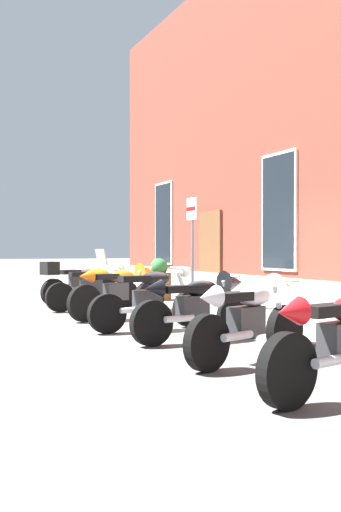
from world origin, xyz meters
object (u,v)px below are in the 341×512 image
Objects in this scene: motorcycle_orange_sport at (122,289)px; barrel_planter at (159,282)px; motorcycle_silver_touring at (76,281)px; motorcycle_black_naked at (151,299)px; parking_sign at (192,235)px; motorcycle_white_sport at (253,314)px; motorcycle_yellow_naked at (94,288)px; motorcycle_black_sport at (200,303)px.

motorcycle_orange_sport is 2.57m from barrel_planter.
motorcycle_silver_touring reaches higher than motorcycle_black_naked.
parking_sign is at bearing 137.24° from motorcycle_black_naked.
barrel_planter is at bearing 154.48° from motorcycle_black_naked.
motorcycle_white_sport is (2.86, 0.06, 0.06)m from motorcycle_black_naked.
motorcycle_black_sport is (4.56, 0.14, 0.07)m from motorcycle_yellow_naked.
motorcycle_black_sport is 2.13× the size of barrel_planter.
motorcycle_white_sport is 2.02× the size of barrel_planter.
motorcycle_silver_touring is 1.51m from motorcycle_yellow_naked.
parking_sign is at bearing 95.15° from motorcycle_orange_sport.
barrel_planter reaches higher than motorcycle_black_naked.
motorcycle_silver_touring is 0.96× the size of motorcycle_yellow_naked.
barrel_planter reaches higher than motorcycle_yellow_naked.
motorcycle_orange_sport is 2.14× the size of barrel_planter.
barrel_planter is at bearing 140.40° from motorcycle_orange_sport.
motorcycle_yellow_naked is 1.08× the size of motorcycle_white_sport.
motorcycle_silver_touring is at bearing 179.00° from motorcycle_black_naked.
motorcycle_yellow_naked is at bearing -179.29° from motorcycle_orange_sport.
motorcycle_white_sport is at bearing -18.74° from parking_sign.
motorcycle_black_sport is 1.05× the size of motorcycle_white_sport.
motorcycle_black_naked is 1.32m from motorcycle_black_sport.
motorcycle_black_naked is (1.62, -0.08, -0.07)m from motorcycle_orange_sport.
motorcycle_orange_sport is (1.63, 0.02, 0.09)m from motorcycle_yellow_naked.
motorcycle_silver_touring is at bearing -125.21° from barrel_planter.
motorcycle_silver_touring is at bearing 180.00° from motorcycle_orange_sport.
parking_sign reaches higher than motorcycle_white_sport.
barrel_planter is at bearing 162.76° from motorcycle_black_sport.
motorcycle_black_naked is (3.26, -0.06, 0.02)m from motorcycle_yellow_naked.
motorcycle_yellow_naked is at bearing -0.77° from motorcycle_silver_touring.
motorcycle_white_sport is at bearing -14.38° from barrel_planter.
motorcycle_white_sport is (7.62, -0.02, 0.01)m from motorcycle_silver_touring.
motorcycle_silver_touring is 4.76m from motorcycle_black_naked.
motorcycle_black_sport is at bearing 1.71° from motorcycle_yellow_naked.
motorcycle_yellow_naked is 6.11m from motorcycle_white_sport.
motorcycle_black_sport is at bearing -25.06° from parking_sign.
motorcycle_silver_touring is 1.04× the size of motorcycle_white_sport.
parking_sign is (-4.62, 1.57, 1.03)m from motorcycle_white_sport.
motorcycle_silver_touring is 6.06m from motorcycle_black_sport.
motorcycle_yellow_naked is at bearing -133.54° from parking_sign.
motorcycle_silver_touring is at bearing 179.23° from motorcycle_yellow_naked.
motorcycle_orange_sport reaches higher than motorcycle_black_sport.
motorcycle_orange_sport is 1.86m from parking_sign.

